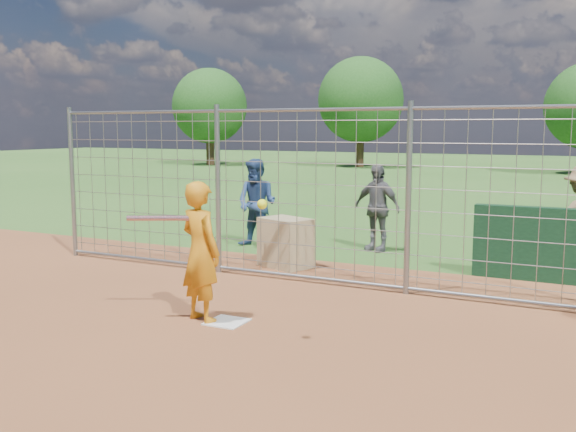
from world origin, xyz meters
The scene contains 10 objects.
ground centered at (0.00, 0.00, 0.00)m, with size 100.00×100.00×0.00m, color #2D591E.
infield_dirt centered at (0.00, -3.00, 0.01)m, with size 18.00×18.00×0.00m, color brown.
home_plate centered at (0.00, -0.20, 0.01)m, with size 0.43×0.43×0.02m, color silver.
dugout_wall centered at (3.40, 3.60, 0.55)m, with size 2.60×0.20×1.10m, color #11381E.
batter centered at (-0.31, -0.25, 0.82)m, with size 0.60×0.39×1.65m, color orange.
bystander_a centered at (-2.01, 4.15, 0.84)m, with size 0.81×0.63×1.68m, color navy.
bystander_b centered at (0.13, 4.81, 0.80)m, with size 0.94×0.39×1.60m, color #55555A.
equipment_bin centered at (-0.75, 2.82, 0.40)m, with size 0.80×0.55×0.80m, color tan.
equipment_in_play centered at (-0.33, -0.49, 1.28)m, with size 1.86×0.51×0.34m.
backstop_fence centered at (0.00, 2.00, 1.26)m, with size 9.08×0.08×2.60m.
Camera 1 is at (3.83, -6.34, 2.25)m, focal length 40.00 mm.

